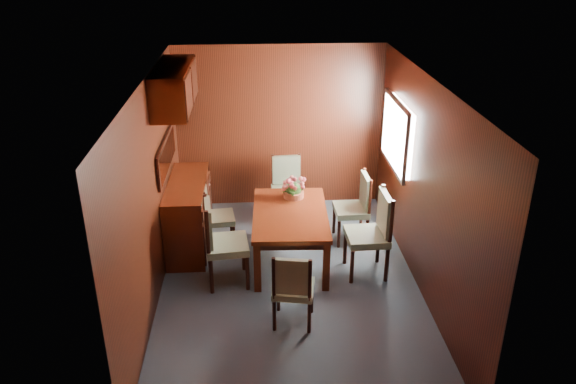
{
  "coord_description": "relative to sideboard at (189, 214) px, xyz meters",
  "views": [
    {
      "loc": [
        -0.37,
        -5.59,
        3.73
      ],
      "look_at": [
        0.0,
        0.3,
        1.05
      ],
      "focal_mm": 35.0,
      "sensor_mm": 36.0,
      "label": 1
    }
  ],
  "objects": [
    {
      "name": "ground",
      "position": [
        1.25,
        -1.0,
        -0.45
      ],
      "size": [
        4.5,
        4.5,
        0.0
      ],
      "primitive_type": "plane",
      "color": "#38434C",
      "rests_on": "ground"
    },
    {
      "name": "chair_right_far",
      "position": [
        2.2,
        0.01,
        0.08
      ],
      "size": [
        0.44,
        0.46,
        0.95
      ],
      "rotation": [
        0.0,
        0.0,
        1.59
      ],
      "color": "black",
      "rests_on": "ground"
    },
    {
      "name": "sideboard",
      "position": [
        0.0,
        0.0,
        0.0
      ],
      "size": [
        0.48,
        1.4,
        0.9
      ],
      "primitive_type": "cube",
      "color": "#3A1307",
      "rests_on": "ground"
    },
    {
      "name": "flower_centerpiece",
      "position": [
        1.36,
        -0.05,
        0.36
      ],
      "size": [
        0.28,
        0.28,
        0.28
      ],
      "color": "#A44D32",
      "rests_on": "dining_table"
    },
    {
      "name": "chair_left_near",
      "position": [
        0.45,
        -0.91,
        0.13
      ],
      "size": [
        0.53,
        0.55,
        1.05
      ],
      "rotation": [
        0.0,
        0.0,
        -1.46
      ],
      "color": "black",
      "rests_on": "ground"
    },
    {
      "name": "room_shell",
      "position": [
        1.15,
        -0.67,
        1.18
      ],
      "size": [
        3.06,
        4.52,
        2.41
      ],
      "color": "black",
      "rests_on": "ground"
    },
    {
      "name": "chair_head",
      "position": [
        1.23,
        -1.79,
        0.04
      ],
      "size": [
        0.48,
        0.46,
        0.88
      ],
      "rotation": [
        0.0,
        0.0,
        -0.17
      ],
      "color": "black",
      "rests_on": "ground"
    },
    {
      "name": "chair_foot",
      "position": [
        1.33,
        0.75,
        0.06
      ],
      "size": [
        0.46,
        0.45,
        0.93
      ],
      "rotation": [
        0.0,
        0.0,
        3.2
      ],
      "color": "black",
      "rests_on": "ground"
    },
    {
      "name": "chair_left_far",
      "position": [
        0.32,
        -0.05,
        0.03
      ],
      "size": [
        0.44,
        0.46,
        0.86
      ],
      "rotation": [
        0.0,
        0.0,
        -1.44
      ],
      "color": "black",
      "rests_on": "ground"
    },
    {
      "name": "chair_right_near",
      "position": [
        2.26,
        -0.81,
        0.14
      ],
      "size": [
        0.5,
        0.52,
        1.06
      ],
      "rotation": [
        0.0,
        0.0,
        1.6
      ],
      "color": "black",
      "rests_on": "ground"
    },
    {
      "name": "dining_table",
      "position": [
        1.29,
        -0.48,
        0.13
      ],
      "size": [
        0.95,
        1.48,
        0.68
      ],
      "rotation": [
        0.0,
        0.0,
        -0.04
      ],
      "color": "#3A1307",
      "rests_on": "ground"
    }
  ]
}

